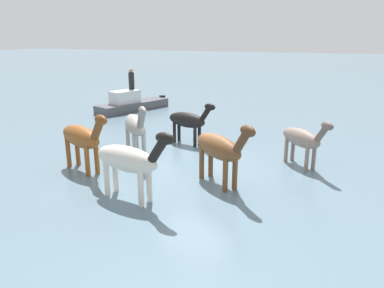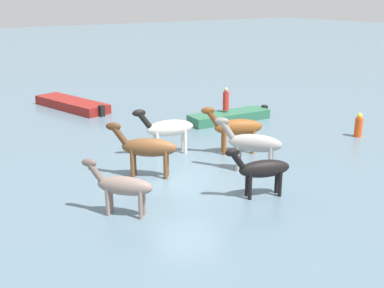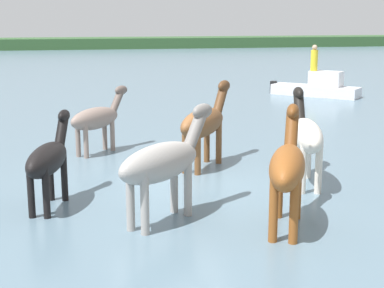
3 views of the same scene
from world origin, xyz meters
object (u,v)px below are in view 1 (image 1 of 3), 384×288
at_px(horse_mid_herd, 129,160).
at_px(boat_tender_starboard, 132,105).
at_px(horse_dun_straggler, 135,126).
at_px(horse_lead, 302,139).
at_px(person_boatman_standing, 131,80).
at_px(horse_dark_mare, 82,137).
at_px(horse_gray_outer, 188,120).
at_px(horse_rear_stallion, 220,148).

height_order(horse_mid_herd, boat_tender_starboard, horse_mid_herd).
height_order(horse_dun_straggler, horse_lead, horse_dun_straggler).
relative_size(boat_tender_starboard, person_boatman_standing, 3.91).
height_order(horse_lead, horse_dark_mare, horse_dark_mare).
bearing_deg(horse_dun_straggler, horse_gray_outer, 107.19).
xyz_separation_m(horse_rear_stallion, boat_tender_starboard, (-8.86, -7.91, -0.80)).
height_order(horse_gray_outer, horse_dun_straggler, horse_dun_straggler).
bearing_deg(boat_tender_starboard, horse_gray_outer, 67.93).
relative_size(horse_dark_mare, boat_tender_starboard, 0.54).
xyz_separation_m(horse_gray_outer, horse_mid_herd, (5.43, 0.47, 0.14)).
height_order(boat_tender_starboard, person_boatman_standing, person_boatman_standing).
bearing_deg(horse_rear_stallion, person_boatman_standing, 169.58).
xyz_separation_m(horse_dark_mare, person_boatman_standing, (-9.57, -3.62, 0.62)).
bearing_deg(person_boatman_standing, horse_gray_outer, 45.54).
distance_m(horse_gray_outer, horse_dark_mare, 4.52).
bearing_deg(boat_tender_starboard, person_boatman_standing, -139.86).
bearing_deg(horse_gray_outer, horse_dark_mare, -98.50).
bearing_deg(horse_rear_stallion, horse_gray_outer, 161.65).
xyz_separation_m(boat_tender_starboard, person_boatman_standing, (-0.27, -0.09, 1.42)).
distance_m(horse_gray_outer, person_boatman_standing, 7.93).
distance_m(horse_rear_stallion, horse_lead, 3.22).
bearing_deg(horse_rear_stallion, horse_dun_straggler, -165.53).
relative_size(horse_dun_straggler, person_boatman_standing, 1.85).
bearing_deg(horse_rear_stallion, horse_dark_mare, -135.98).
bearing_deg(horse_lead, horse_mid_herd, -87.58).
distance_m(horse_lead, horse_dark_mare, 7.07).
height_order(horse_dark_mare, person_boatman_standing, person_boatman_standing).
relative_size(horse_gray_outer, horse_lead, 1.23).
height_order(horse_rear_stallion, horse_lead, horse_rear_stallion).
relative_size(horse_mid_herd, horse_lead, 1.42).
xyz_separation_m(horse_rear_stallion, horse_dark_mare, (0.43, -4.38, -0.00)).
distance_m(horse_gray_outer, horse_mid_herd, 5.45).
xyz_separation_m(horse_lead, person_boatman_standing, (-6.68, -10.07, 0.78)).
relative_size(horse_gray_outer, horse_dark_mare, 0.89).
relative_size(horse_mid_herd, horse_dun_straggler, 1.18).
bearing_deg(horse_mid_herd, horse_lead, 60.16).
height_order(horse_mid_herd, horse_dun_straggler, horse_mid_herd).
height_order(horse_rear_stallion, boat_tender_starboard, horse_rear_stallion).
distance_m(horse_rear_stallion, boat_tender_starboard, 11.91).
distance_m(horse_lead, person_boatman_standing, 12.11).
bearing_deg(boat_tender_starboard, horse_dark_mare, 42.23).
height_order(horse_gray_outer, boat_tender_starboard, horse_gray_outer).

